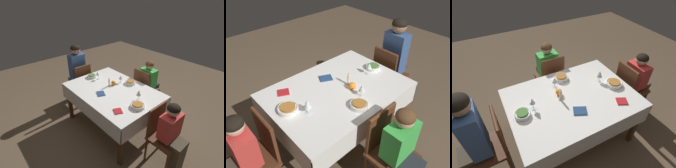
# 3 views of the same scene
# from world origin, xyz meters

# --- Properties ---
(ground_plane) EXTENTS (8.00, 8.00, 0.00)m
(ground_plane) POSITION_xyz_m (0.00, 0.00, 0.00)
(ground_plane) COLOR brown
(dining_table) EXTENTS (1.51, 1.07, 0.75)m
(dining_table) POSITION_xyz_m (0.00, 0.00, 0.67)
(dining_table) COLOR white
(dining_table) RESTS_ON ground_plane
(chair_east) EXTENTS (0.39, 0.39, 0.91)m
(chair_east) POSITION_xyz_m (0.98, 0.02, 0.51)
(chair_east) COLOR #562D19
(chair_east) RESTS_ON ground_plane
(chair_south) EXTENTS (0.39, 0.39, 0.91)m
(chair_south) POSITION_xyz_m (-0.06, -0.76, 0.51)
(chair_south) COLOR #562D19
(chair_south) RESTS_ON ground_plane
(chair_west) EXTENTS (0.39, 0.39, 0.91)m
(chair_west) POSITION_xyz_m (-0.98, -0.01, 0.51)
(chair_west) COLOR #562D19
(chair_west) RESTS_ON ground_plane
(person_adult_denim) EXTENTS (0.34, 0.30, 1.27)m
(person_adult_denim) POSITION_xyz_m (1.12, 0.02, 0.72)
(person_adult_denim) COLOR #4C4233
(person_adult_denim) RESTS_ON ground_plane
(person_child_green) EXTENTS (0.30, 0.33, 1.04)m
(person_child_green) POSITION_xyz_m (-0.06, -0.92, 0.57)
(person_child_green) COLOR #282833
(person_child_green) RESTS_ON ground_plane
(person_child_red) EXTENTS (0.33, 0.30, 1.03)m
(person_child_red) POSITION_xyz_m (-1.14, -0.01, 0.57)
(person_child_red) COLOR #4C4233
(person_child_red) RESTS_ON ground_plane
(bowl_east) EXTENTS (0.17, 0.17, 0.06)m
(bowl_east) POSITION_xyz_m (0.60, 0.00, 0.78)
(bowl_east) COLOR white
(bowl_east) RESTS_ON dining_table
(wine_glass_east) EXTENTS (0.07, 0.07, 0.15)m
(wine_glass_east) POSITION_xyz_m (0.47, -0.04, 0.86)
(wine_glass_east) COLOR white
(wine_glass_east) RESTS_ON dining_table
(bowl_south) EXTENTS (0.18, 0.18, 0.06)m
(bowl_south) POSITION_xyz_m (-0.04, -0.37, 0.78)
(bowl_south) COLOR white
(bowl_south) RESTS_ON dining_table
(wine_glass_south) EXTENTS (0.06, 0.06, 0.14)m
(wine_glass_south) POSITION_xyz_m (0.10, -0.27, 0.85)
(wine_glass_south) COLOR white
(wine_glass_south) RESTS_ON dining_table
(bowl_west) EXTENTS (0.20, 0.20, 0.06)m
(bowl_west) POSITION_xyz_m (-0.59, 0.06, 0.78)
(bowl_west) COLOR white
(bowl_west) RESTS_ON dining_table
(wine_glass_west) EXTENTS (0.07, 0.07, 0.16)m
(wine_glass_west) POSITION_xyz_m (-0.46, -0.10, 0.86)
(wine_glass_west) COLOR white
(wine_glass_west) RESTS_ON dining_table
(candle_centerpiece) EXTENTS (0.05, 0.05, 0.16)m
(candle_centerpiece) POSITION_xyz_m (0.14, -0.03, 0.81)
(candle_centerpiece) COLOR beige
(candle_centerpiece) RESTS_ON dining_table
(orange_fruit) EXTENTS (0.08, 0.08, 0.08)m
(orange_fruit) POSITION_xyz_m (0.12, -0.11, 0.79)
(orange_fruit) COLOR orange
(orange_fruit) RESTS_ON dining_table
(napkin_red_folded) EXTENTS (0.18, 0.17, 0.01)m
(napkin_red_folded) POSITION_xyz_m (0.03, 0.23, 0.76)
(napkin_red_folded) COLOR navy
(napkin_red_folded) RESTS_ON dining_table
(napkin_spare_side) EXTENTS (0.16, 0.15, 0.01)m
(napkin_spare_side) POSITION_xyz_m (-0.47, 0.33, 0.76)
(napkin_spare_side) COLOR red
(napkin_spare_side) RESTS_ON dining_table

